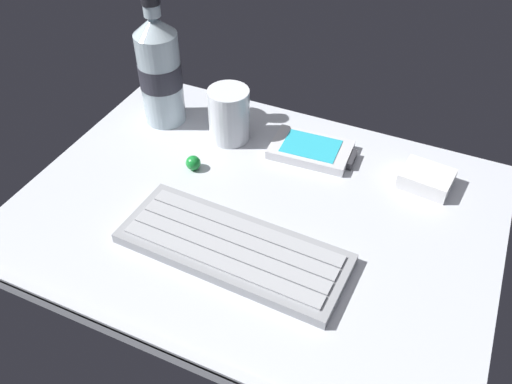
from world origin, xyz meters
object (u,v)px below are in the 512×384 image
juice_cup (229,117)px  trackball_mouse (193,163)px  water_bottle (160,70)px  keyboard (233,248)px  handheld_device (312,150)px  charger_block (426,179)px

juice_cup → trackball_mouse: (-1.39, -9.22, -2.81)cm
juice_cup → water_bottle: size_ratio=0.41×
keyboard → juice_cup: juice_cup is taller
keyboard → juice_cup: 24.42cm
keyboard → handheld_device: 22.94cm
charger_block → handheld_device: bearing=179.7°
trackball_mouse → handheld_device: bearing=35.8°
handheld_device → charger_block: (17.27, -0.10, 0.47)cm
keyboard → trackball_mouse: size_ratio=13.38×
juice_cup → charger_block: size_ratio=1.21×
keyboard → trackball_mouse: bearing=135.6°
handheld_device → charger_block: 17.28cm
handheld_device → water_bottle: size_ratio=0.63×
handheld_device → water_bottle: 26.47cm
handheld_device → juice_cup: juice_cup is taller
trackball_mouse → keyboard: bearing=-44.4°
trackball_mouse → juice_cup: bearing=81.4°
handheld_device → charger_block: size_ratio=1.87×
charger_block → trackball_mouse: charger_block is taller
juice_cup → charger_block: juice_cup is taller
water_bottle → trackball_mouse: (10.48, -9.39, -7.91)cm
handheld_device → keyboard: bearing=-95.2°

